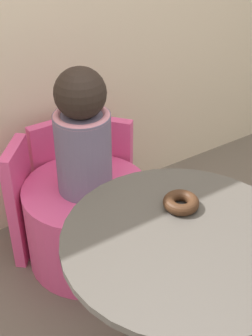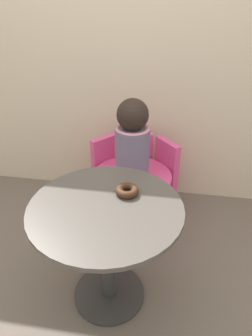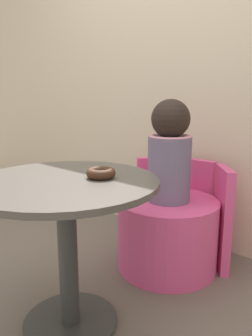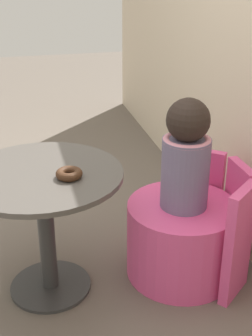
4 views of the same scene
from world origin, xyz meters
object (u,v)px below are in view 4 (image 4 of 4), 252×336
tub_chair (181,239)px  donut (69,174)px  round_table (44,204)px  child_figure (186,156)px

tub_chair → donut: (0.05, -0.58, 0.48)m
tub_chair → donut: donut is taller
round_table → donut: (0.09, 0.12, 0.18)m
tub_chair → round_table: bearing=-92.6°
tub_chair → child_figure: bearing=180.0°
tub_chair → child_figure: size_ratio=1.02×
child_figure → donut: size_ratio=4.64×
tub_chair → child_figure: (-0.00, 0.00, 0.48)m
round_table → tub_chair: bearing=87.4°
round_table → child_figure: child_figure is taller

